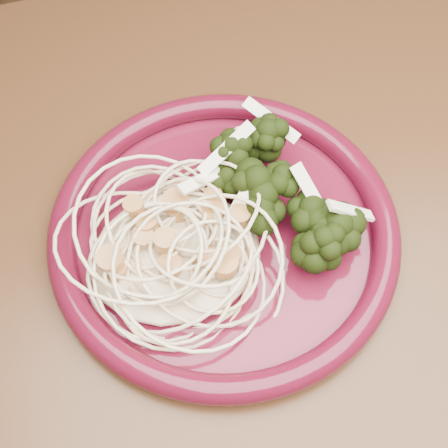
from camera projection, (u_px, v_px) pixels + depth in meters
name	position (u px, v px, depth m)	size (l,w,h in m)	color
dining_table	(175.00, 378.00, 0.54)	(1.20, 0.80, 0.75)	#472814
dinner_plate	(224.00, 230.00, 0.49)	(0.33, 0.33, 0.02)	#4E0D1D
spaghetti_pile	(175.00, 249.00, 0.47)	(0.13, 0.12, 0.03)	beige
scallop_cluster	(171.00, 227.00, 0.44)	(0.11, 0.11, 0.04)	tan
broccoli_pile	(282.00, 187.00, 0.49)	(0.08, 0.14, 0.05)	black
onion_garnish	(285.00, 165.00, 0.46)	(0.06, 0.09, 0.05)	#EAE6C4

